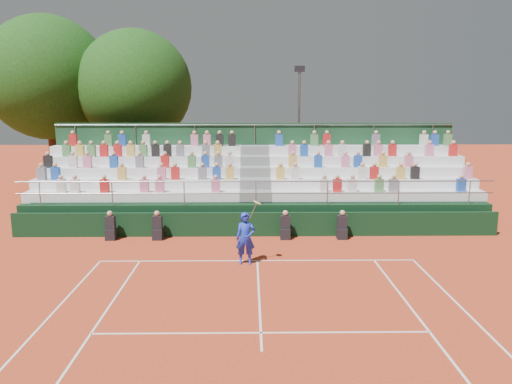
{
  "coord_description": "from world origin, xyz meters",
  "views": [
    {
      "loc": [
        -0.27,
        -16.74,
        5.59
      ],
      "look_at": [
        0.0,
        3.5,
        1.8
      ],
      "focal_mm": 35.0,
      "sensor_mm": 36.0,
      "label": 1
    }
  ],
  "objects_px": {
    "tree_west": "(48,78)",
    "tree_east": "(135,87)",
    "tennis_player": "(246,238)",
    "floodlight_mast": "(299,118)"
  },
  "relations": [
    {
      "from": "tennis_player",
      "to": "tree_west",
      "type": "xyz_separation_m",
      "value": [
        -11.61,
        13.53,
        5.87
      ]
    },
    {
      "from": "tree_west",
      "to": "tree_east",
      "type": "relative_size",
      "value": 1.09
    },
    {
      "from": "tennis_player",
      "to": "tree_east",
      "type": "distance_m",
      "value": 15.41
    },
    {
      "from": "tree_west",
      "to": "tree_east",
      "type": "height_order",
      "value": "tree_west"
    },
    {
      "from": "floodlight_mast",
      "to": "tennis_player",
      "type": "bearing_deg",
      "value": -102.64
    },
    {
      "from": "tennis_player",
      "to": "floodlight_mast",
      "type": "height_order",
      "value": "floodlight_mast"
    },
    {
      "from": "tree_west",
      "to": "floodlight_mast",
      "type": "xyz_separation_m",
      "value": [
        14.75,
        0.47,
        -2.36
      ]
    },
    {
      "from": "tree_west",
      "to": "tree_east",
      "type": "bearing_deg",
      "value": -6.4
    },
    {
      "from": "tennis_player",
      "to": "floodlight_mast",
      "type": "xyz_separation_m",
      "value": [
        3.14,
        14.0,
        3.51
      ]
    },
    {
      "from": "tennis_player",
      "to": "floodlight_mast",
      "type": "bearing_deg",
      "value": 77.36
    }
  ]
}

